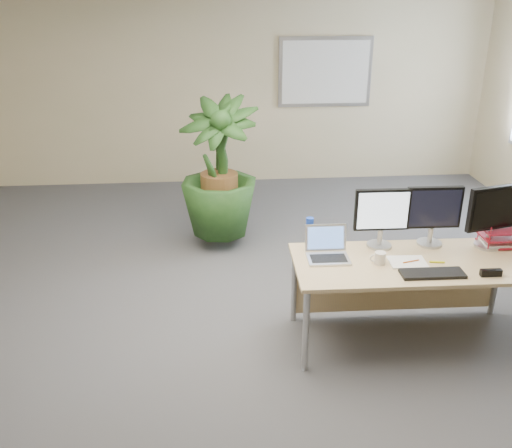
{
  "coord_description": "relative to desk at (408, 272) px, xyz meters",
  "views": [
    {
      "loc": [
        -0.41,
        -4.0,
        2.72
      ],
      "look_at": [
        -0.06,
        0.35,
        0.85
      ],
      "focal_mm": 40.0,
      "sensor_mm": 36.0,
      "label": 1
    }
  ],
  "objects": [
    {
      "name": "yellow_highlighter",
      "position": [
        0.17,
        -0.15,
        0.16
      ],
      "size": [
        0.12,
        0.04,
        0.02
      ],
      "primitive_type": "cylinder",
      "rotation": [
        0.0,
        1.57,
        -0.18
      ],
      "color": "yellow",
      "rests_on": "desk"
    },
    {
      "name": "floor",
      "position": [
        -1.13,
        0.07,
        -0.57
      ],
      "size": [
        8.0,
        8.0,
        0.0
      ],
      "primitive_type": "plane",
      "color": "#424246",
      "rests_on": "ground"
    },
    {
      "name": "letter_tray",
      "position": [
        0.79,
        0.12,
        0.21
      ],
      "size": [
        0.3,
        0.23,
        0.14
      ],
      "color": "maroon",
      "rests_on": "desk"
    },
    {
      "name": "water_bottle",
      "position": [
        -0.77,
        0.2,
        0.28
      ],
      "size": [
        0.07,
        0.07,
        0.26
      ],
      "color": "white",
      "rests_on": "desk"
    },
    {
      "name": "laptop",
      "position": [
        -0.66,
        0.03,
        0.21
      ],
      "size": [
        0.33,
        0.29,
        0.23
      ],
      "color": "silver",
      "rests_on": "desk"
    },
    {
      "name": "back_wall",
      "position": [
        -1.13,
        4.07,
        0.78
      ],
      "size": [
        7.0,
        0.04,
        2.7
      ],
      "primitive_type": "cube",
      "color": "#BFB387",
      "rests_on": "floor"
    },
    {
      "name": "coffee_mug",
      "position": [
        -0.28,
        -0.12,
        0.2
      ],
      "size": [
        0.12,
        0.08,
        0.09
      ],
      "color": "silver",
      "rests_on": "desk"
    },
    {
      "name": "whiteboard",
      "position": [
        0.07,
        4.03,
        0.98
      ],
      "size": [
        1.3,
        0.04,
        0.95
      ],
      "color": "#9D9DA1",
      "rests_on": "back_wall"
    },
    {
      "name": "monitor_left",
      "position": [
        -0.2,
        0.18,
        0.43
      ],
      "size": [
        0.44,
        0.2,
        0.49
      ],
      "color": "#ADADB1",
      "rests_on": "desk"
    },
    {
      "name": "floor_plant",
      "position": [
        -1.46,
        1.85,
        0.18
      ],
      "size": [
        1.11,
        1.11,
        1.5
      ],
      "primitive_type": "imported",
      "rotation": [
        0.0,
        0.0,
        -0.41
      ],
      "color": "#193C15",
      "rests_on": "floor"
    },
    {
      "name": "stapler",
      "position": [
        0.48,
        -0.38,
        0.18
      ],
      "size": [
        0.16,
        0.04,
        0.05
      ],
      "primitive_type": "cube",
      "rotation": [
        0.0,
        0.0,
        -0.02
      ],
      "color": "black",
      "rests_on": "desk"
    },
    {
      "name": "spiral_notebook",
      "position": [
        -0.06,
        -0.12,
        0.16
      ],
      "size": [
        0.29,
        0.22,
        0.01
      ],
      "primitive_type": "cube",
      "rotation": [
        0.0,
        0.0,
        -0.04
      ],
      "color": "white",
      "rests_on": "desk"
    },
    {
      "name": "monitor_right",
      "position": [
        0.23,
        0.19,
        0.44
      ],
      "size": [
        0.45,
        0.2,
        0.5
      ],
      "color": "#ADADB1",
      "rests_on": "desk"
    },
    {
      "name": "orange_pen",
      "position": [
        -0.04,
        -0.14,
        0.17
      ],
      "size": [
        0.14,
        0.05,
        0.01
      ],
      "primitive_type": "cylinder",
      "rotation": [
        0.0,
        1.57,
        0.26
      ],
      "color": "#D05F17",
      "rests_on": "spiral_notebook"
    },
    {
      "name": "desk",
      "position": [
        0.0,
        0.0,
        0.0
      ],
      "size": [
        1.88,
        0.81,
        0.72
      ],
      "color": "tan",
      "rests_on": "floor"
    },
    {
      "name": "monitor_dark",
      "position": [
        0.68,
        0.11,
        0.45
      ],
      "size": [
        0.46,
        0.21,
        0.52
      ],
      "color": "#ADADB1",
      "rests_on": "desk"
    },
    {
      "name": "keyboard",
      "position": [
        0.06,
        -0.33,
        0.16
      ],
      "size": [
        0.47,
        0.16,
        0.03
      ],
      "primitive_type": "cube",
      "rotation": [
        0.0,
        0.0,
        -0.02
      ],
      "color": "black",
      "rests_on": "desk"
    }
  ]
}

